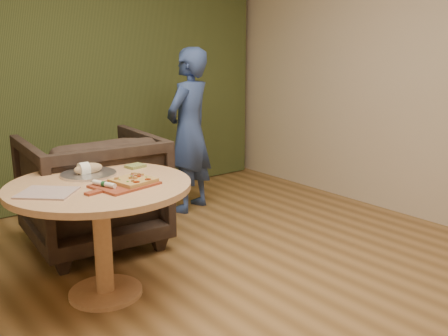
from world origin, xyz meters
name	(u,v)px	position (x,y,z in m)	size (l,w,h in m)	color
room_shell	(251,81)	(0.00, 0.00, 1.40)	(5.04, 6.04, 2.84)	olive
curtain	(48,64)	(0.00, 2.90, 1.40)	(4.80, 0.14, 2.78)	#323D1C
pedestal_table	(100,205)	(-0.44, 0.90, 0.61)	(1.12, 1.12, 0.75)	tan
pizza_paddle	(123,185)	(-0.36, 0.74, 0.76)	(0.47, 0.34, 0.01)	brown
flatbread_pizza	(133,180)	(-0.29, 0.73, 0.78)	(0.26, 0.26, 0.04)	tan
cutlery_roll	(104,184)	(-0.47, 0.76, 0.78)	(0.09, 0.19, 0.03)	white
newspaper	(47,193)	(-0.77, 0.87, 0.76)	(0.30, 0.25, 0.01)	beige
serving_tray	(89,174)	(-0.41, 1.12, 0.76)	(0.36, 0.36, 0.02)	silver
bread_roll	(87,169)	(-0.42, 1.12, 0.79)	(0.19, 0.09, 0.09)	tan
green_packet	(135,166)	(-0.07, 1.11, 0.76)	(0.12, 0.10, 0.02)	#5F6B30
armchair	(92,185)	(-0.14, 1.73, 0.50)	(0.97, 0.91, 1.00)	black
person_standing	(189,131)	(0.98, 1.99, 0.78)	(0.57, 0.37, 1.56)	navy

